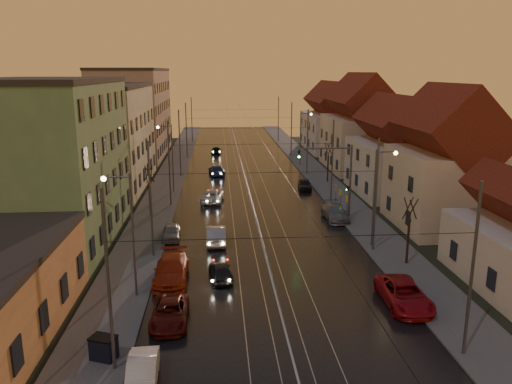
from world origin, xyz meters
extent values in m
plane|color=black|center=(0.00, 0.00, 0.00)|extent=(160.00, 160.00, 0.00)
cube|color=black|center=(0.00, 40.00, 0.02)|extent=(16.00, 120.00, 0.04)
cube|color=#4C4C4C|center=(-10.00, 40.00, 0.07)|extent=(4.00, 120.00, 0.15)
cube|color=#4C4C4C|center=(10.00, 40.00, 0.07)|extent=(4.00, 120.00, 0.15)
cube|color=gray|center=(-2.20, 40.00, 0.06)|extent=(0.06, 120.00, 0.03)
cube|color=gray|center=(-0.77, 40.00, 0.06)|extent=(0.06, 120.00, 0.03)
cube|color=gray|center=(0.77, 40.00, 0.06)|extent=(0.06, 120.00, 0.03)
cube|color=gray|center=(2.20, 40.00, 0.06)|extent=(0.06, 120.00, 0.03)
cube|color=#558052|center=(-17.50, 14.00, 6.50)|extent=(10.00, 18.00, 13.00)
cube|color=#B4AF8B|center=(-17.50, 34.00, 6.00)|extent=(10.00, 20.00, 12.00)
cube|color=#977861|center=(-17.50, 58.00, 7.00)|extent=(10.00, 24.00, 14.00)
cube|color=#C5B198|center=(17.00, 15.00, 3.50)|extent=(8.50, 10.00, 7.00)
pyramid|color=#501412|center=(17.00, 15.00, 8.90)|extent=(8.67, 10.20, 3.80)
cube|color=beige|center=(17.00, 28.00, 3.00)|extent=(9.00, 12.00, 6.00)
pyramid|color=#501412|center=(17.00, 28.00, 7.60)|extent=(9.18, 12.24, 3.20)
cube|color=#C5B198|center=(17.00, 43.00, 3.75)|extent=(9.00, 14.00, 7.50)
pyramid|color=#501412|center=(17.00, 43.00, 9.50)|extent=(9.18, 14.28, 4.00)
cube|color=beige|center=(17.00, 61.00, 3.25)|extent=(9.00, 16.00, 6.50)
pyramid|color=#501412|center=(17.00, 61.00, 8.25)|extent=(9.18, 16.32, 3.50)
cylinder|color=#595B60|center=(-8.60, -6.00, 4.50)|extent=(0.16, 0.16, 9.00)
cylinder|color=#595B60|center=(8.60, -6.00, 4.50)|extent=(0.16, 0.16, 9.00)
cylinder|color=#595B60|center=(-8.60, 9.00, 4.50)|extent=(0.16, 0.16, 9.00)
cylinder|color=#595B60|center=(8.60, 9.00, 4.50)|extent=(0.16, 0.16, 9.00)
cylinder|color=#595B60|center=(-8.60, 24.00, 4.50)|extent=(0.16, 0.16, 9.00)
cylinder|color=#595B60|center=(8.60, 24.00, 4.50)|extent=(0.16, 0.16, 9.00)
cylinder|color=#595B60|center=(-8.60, 39.00, 4.50)|extent=(0.16, 0.16, 9.00)
cylinder|color=#595B60|center=(8.60, 39.00, 4.50)|extent=(0.16, 0.16, 9.00)
cylinder|color=#595B60|center=(-8.60, 54.00, 4.50)|extent=(0.16, 0.16, 9.00)
cylinder|color=#595B60|center=(8.60, 54.00, 4.50)|extent=(0.16, 0.16, 9.00)
cylinder|color=#595B60|center=(-8.60, 72.00, 4.50)|extent=(0.16, 0.16, 9.00)
cylinder|color=#595B60|center=(8.60, 72.00, 4.50)|extent=(0.16, 0.16, 9.00)
cylinder|color=#595B60|center=(-8.80, 2.00, 4.00)|extent=(0.14, 0.14, 8.00)
cylinder|color=#595B60|center=(-9.60, 2.00, 7.80)|extent=(1.60, 0.10, 0.10)
sphere|color=#FFD88C|center=(-10.32, 2.00, 7.70)|extent=(0.32, 0.32, 0.32)
cylinder|color=#595B60|center=(8.80, 10.00, 4.00)|extent=(0.14, 0.14, 8.00)
cylinder|color=#595B60|center=(9.60, 10.00, 7.80)|extent=(1.60, 0.10, 0.10)
sphere|color=#FFD88C|center=(10.32, 10.00, 7.70)|extent=(0.32, 0.32, 0.32)
cylinder|color=#595B60|center=(-8.80, 30.00, 4.00)|extent=(0.14, 0.14, 8.00)
cylinder|color=#595B60|center=(-9.60, 30.00, 7.80)|extent=(1.60, 0.10, 0.10)
sphere|color=#FFD88C|center=(-10.32, 30.00, 7.70)|extent=(0.32, 0.32, 0.32)
cylinder|color=#595B60|center=(8.80, 46.00, 4.00)|extent=(0.14, 0.14, 8.00)
cylinder|color=#595B60|center=(9.60, 46.00, 7.80)|extent=(1.60, 0.10, 0.10)
sphere|color=#FFD88C|center=(10.32, 46.00, 7.70)|extent=(0.32, 0.32, 0.32)
cylinder|color=#595B60|center=(9.00, 18.00, 3.60)|extent=(0.20, 0.20, 7.20)
cylinder|color=#595B60|center=(6.40, 18.00, 6.90)|extent=(5.20, 0.14, 0.14)
imported|color=black|center=(4.00, 18.00, 6.30)|extent=(0.15, 0.18, 0.90)
sphere|color=#19FF3F|center=(4.00, 17.88, 6.15)|extent=(0.20, 0.20, 0.20)
cylinder|color=black|center=(-10.20, 20.00, 1.75)|extent=(0.18, 0.18, 3.50)
cylinder|color=black|center=(-9.97, 20.09, 4.30)|extent=(0.37, 0.92, 1.61)
cylinder|color=black|center=(-10.29, 20.23, 4.30)|extent=(0.91, 0.40, 1.61)
cylinder|color=black|center=(-10.43, 19.91, 4.30)|extent=(0.37, 0.92, 1.61)
cylinder|color=black|center=(-10.07, 19.78, 4.30)|extent=(0.84, 0.54, 1.62)
cylinder|color=black|center=(10.20, 6.00, 1.75)|extent=(0.18, 0.18, 3.50)
cylinder|color=black|center=(10.43, 6.09, 4.30)|extent=(0.37, 0.92, 1.61)
cylinder|color=black|center=(10.11, 6.23, 4.30)|extent=(0.91, 0.40, 1.61)
cylinder|color=black|center=(9.97, 5.91, 4.30)|extent=(0.37, 0.92, 1.61)
cylinder|color=black|center=(10.32, 5.78, 4.30)|extent=(0.84, 0.54, 1.62)
cylinder|color=black|center=(10.40, 34.00, 1.75)|extent=(0.18, 0.18, 3.50)
cylinder|color=black|center=(10.63, 34.09, 4.30)|extent=(0.37, 0.92, 1.61)
cylinder|color=black|center=(10.31, 34.23, 4.30)|extent=(0.91, 0.40, 1.61)
cylinder|color=black|center=(10.17, 33.91, 4.30)|extent=(0.37, 0.92, 1.61)
cylinder|color=black|center=(10.53, 33.78, 4.30)|extent=(0.84, 0.54, 1.62)
imported|color=black|center=(-3.47, 4.39, 0.61)|extent=(1.84, 3.72, 1.22)
imported|color=#ADADB2|center=(-3.80, 11.89, 0.73)|extent=(1.60, 4.46, 1.46)
imported|color=#B9B9B9|center=(-4.22, 25.44, 0.66)|extent=(2.68, 4.96, 1.32)
imported|color=navy|center=(-3.75, 39.87, 0.68)|extent=(2.45, 4.85, 1.35)
imported|color=black|center=(-3.81, 57.97, 0.66)|extent=(1.88, 4.00, 1.32)
imported|color=silver|center=(-7.10, -7.27, 0.63)|extent=(1.51, 3.87, 1.26)
imported|color=#4F110D|center=(-6.40, -1.49, 0.61)|extent=(2.07, 4.43, 1.23)
imported|color=#AC2E11|center=(-6.83, 4.47, 0.79)|extent=(2.24, 5.45, 1.58)
imported|color=#A1A1A6|center=(-7.60, 13.26, 0.62)|extent=(1.63, 3.69, 1.23)
imported|color=#A6101A|center=(7.60, -0.39, 0.73)|extent=(2.51, 5.32, 1.47)
imported|color=gray|center=(7.60, 17.76, 0.72)|extent=(2.07, 4.96, 1.43)
imported|color=black|center=(6.82, 30.33, 0.65)|extent=(1.90, 3.93, 1.29)
cube|color=black|center=(-9.27, -5.12, 0.70)|extent=(1.41, 1.19, 1.10)
camera|label=1|loc=(-3.49, -27.54, 13.92)|focal=35.00mm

